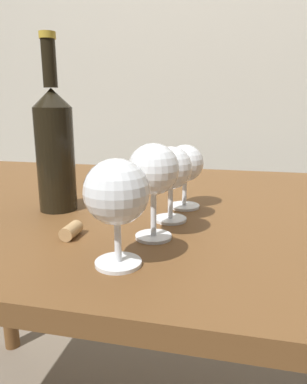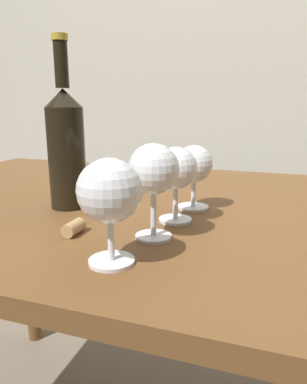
{
  "view_description": "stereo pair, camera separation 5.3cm",
  "coord_description": "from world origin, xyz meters",
  "px_view_note": "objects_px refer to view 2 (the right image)",
  "views": [
    {
      "loc": [
        0.15,
        -0.71,
        0.94
      ],
      "look_at": [
        0.04,
        -0.2,
        0.81
      ],
      "focal_mm": 32.85,
      "sensor_mm": 36.0,
      "label": 1
    },
    {
      "loc": [
        0.2,
        -0.69,
        0.94
      ],
      "look_at": [
        0.04,
        -0.2,
        0.81
      ],
      "focal_mm": 32.85,
      "sensor_mm": 36.0,
      "label": 2
    }
  ],
  "objects_px": {
    "wine_glass_white": "(109,193)",
    "wine_glass_amber": "(154,172)",
    "wine_glass_empty": "(176,171)",
    "wine_glass_cabernet": "(194,166)",
    "cork": "(74,228)",
    "wine_bottle": "(66,145)"
  },
  "relations": [
    {
      "from": "wine_glass_white",
      "to": "wine_glass_cabernet",
      "type": "distance_m",
      "value": 0.28
    },
    {
      "from": "wine_glass_white",
      "to": "wine_bottle",
      "type": "xyz_separation_m",
      "value": [
        -0.19,
        0.21,
        0.03
      ]
    },
    {
      "from": "wine_glass_amber",
      "to": "cork",
      "type": "distance_m",
      "value": 0.16
    },
    {
      "from": "wine_glass_white",
      "to": "wine_glass_empty",
      "type": "bearing_deg",
      "value": 79.86
    },
    {
      "from": "wine_glass_white",
      "to": "wine_glass_amber",
      "type": "relative_size",
      "value": 0.94
    },
    {
      "from": "wine_glass_amber",
      "to": "wine_bottle",
      "type": "bearing_deg",
      "value": 153.25
    },
    {
      "from": "wine_glass_white",
      "to": "wine_glass_cabernet",
      "type": "xyz_separation_m",
      "value": [
        0.05,
        0.28,
        -0.01
      ]
    },
    {
      "from": "wine_glass_amber",
      "to": "cork",
      "type": "bearing_deg",
      "value": -168.44
    },
    {
      "from": "wine_bottle",
      "to": "wine_glass_cabernet",
      "type": "bearing_deg",
      "value": 15.86
    },
    {
      "from": "wine_bottle",
      "to": "wine_glass_empty",
      "type": "bearing_deg",
      "value": -4.91
    },
    {
      "from": "wine_glass_empty",
      "to": "wine_glass_cabernet",
      "type": "height_order",
      "value": "wine_glass_empty"
    },
    {
      "from": "wine_glass_white",
      "to": "wine_bottle",
      "type": "relative_size",
      "value": 0.43
    },
    {
      "from": "wine_glass_empty",
      "to": "wine_bottle",
      "type": "bearing_deg",
      "value": 175.09
    },
    {
      "from": "wine_glass_cabernet",
      "to": "wine_bottle",
      "type": "relative_size",
      "value": 0.39
    },
    {
      "from": "wine_glass_amber",
      "to": "wine_glass_white",
      "type": "bearing_deg",
      "value": -103.27
    },
    {
      "from": "wine_glass_cabernet",
      "to": "cork",
      "type": "xyz_separation_m",
      "value": [
        -0.15,
        -0.2,
        -0.07
      ]
    },
    {
      "from": "wine_glass_amber",
      "to": "wine_glass_empty",
      "type": "relative_size",
      "value": 1.11
    },
    {
      "from": "wine_glass_amber",
      "to": "wine_bottle",
      "type": "height_order",
      "value": "wine_bottle"
    },
    {
      "from": "cork",
      "to": "wine_glass_cabernet",
      "type": "bearing_deg",
      "value": 53.78
    },
    {
      "from": "wine_glass_empty",
      "to": "wine_glass_amber",
      "type": "bearing_deg",
      "value": -96.54
    },
    {
      "from": "wine_glass_amber",
      "to": "wine_glass_empty",
      "type": "distance_m",
      "value": 0.09
    },
    {
      "from": "wine_glass_cabernet",
      "to": "cork",
      "type": "distance_m",
      "value": 0.26
    }
  ]
}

